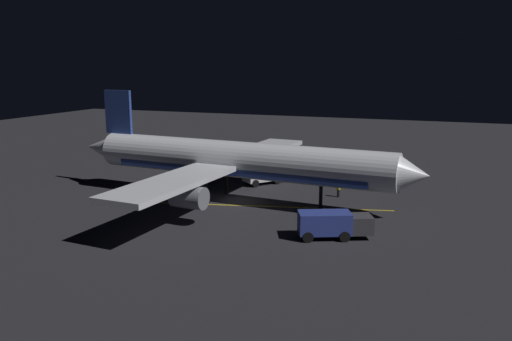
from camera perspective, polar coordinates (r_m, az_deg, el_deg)
The scene contains 8 objects.
ground_plane at distance 54.63m, azimuth -1.96°, elevation -3.54°, with size 180.00×180.00×0.20m, color #242428.
apron_guide_stripe at distance 52.50m, azimuth 1.74°, elevation -4.06°, with size 0.24×24.73×0.01m, color gold.
airliner at distance 53.90m, azimuth -2.58°, elevation 1.09°, with size 35.75×40.13×11.45m.
baggage_truck at distance 43.35m, azimuth 8.53°, elevation -6.01°, with size 4.35×6.46×2.26m.
catering_truck at distance 62.38m, azimuth 1.17°, elevation -0.34°, with size 6.26×5.46×2.35m.
ground_crew_worker at distance 56.71m, azimuth 9.25°, elevation -2.09°, with size 0.40×0.40×1.74m.
traffic_cone_near_left at distance 49.00m, azimuth 6.97°, elevation -5.01°, with size 0.50×0.50×0.55m.
traffic_cone_near_right at distance 43.84m, azimuth 4.94°, elevation -7.01°, with size 0.50×0.50×0.55m.
Camera 1 is at (48.50, 20.57, 14.35)m, focal length 35.66 mm.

